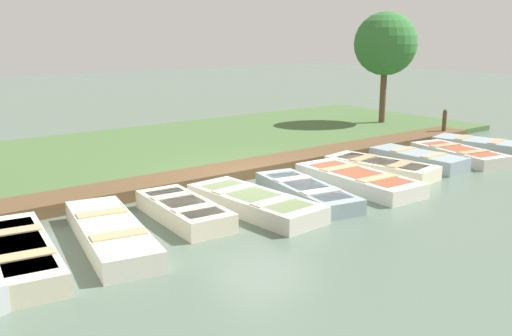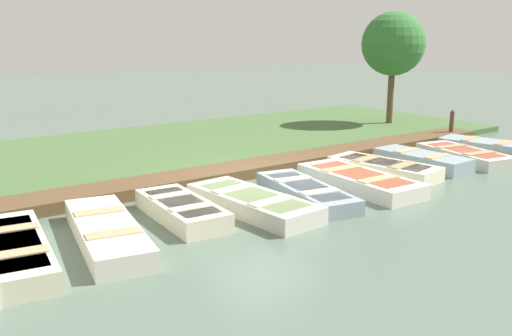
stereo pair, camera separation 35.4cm
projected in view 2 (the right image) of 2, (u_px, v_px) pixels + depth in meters
The scene contains 15 objects.
ground_plane at pixel (261, 185), 14.12m from camera, with size 80.00×80.00×0.00m, color #566B5B.
shore_bank at pixel (167, 149), 18.04m from camera, with size 8.00×24.00×0.19m.
dock_walkway at pixel (235, 171), 14.99m from camera, with size 1.12×19.63×0.28m.
rowboat_2 at pixel (16, 251), 9.40m from camera, with size 3.38×1.40×0.41m.
rowboat_3 at pixel (107, 232), 10.30m from camera, with size 3.61×1.64×0.40m.
rowboat_4 at pixel (181, 210), 11.56m from camera, with size 2.67×1.17×0.41m.
rowboat_5 at pixel (253, 203), 12.05m from camera, with size 3.34×1.41×0.39m.
rowboat_6 at pixel (306, 192), 12.91m from camera, with size 3.27×1.54×0.36m.
rowboat_7 at pixel (359, 180), 13.86m from camera, with size 3.38×1.38×0.38m.
rowboat_8 at pixel (384, 168), 15.07m from camera, with size 3.07×1.58×0.39m.
rowboat_9 at pixel (422, 160), 16.01m from camera, with size 2.74×1.10×0.41m.
rowboat_10 at pixel (464, 155), 16.76m from camera, with size 3.06×1.67×0.35m.
rowboat_11 at pixel (486, 146), 17.91m from camera, with size 2.88×1.65×0.39m.
mooring_post_far at pixel (451, 125), 19.91m from camera, with size 0.15×0.15×1.04m.
park_tree_left at pixel (393, 44), 21.77m from camera, with size 2.42×2.42×4.46m.
Camera 2 is at (10.97, -8.07, 3.74)m, focal length 40.00 mm.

